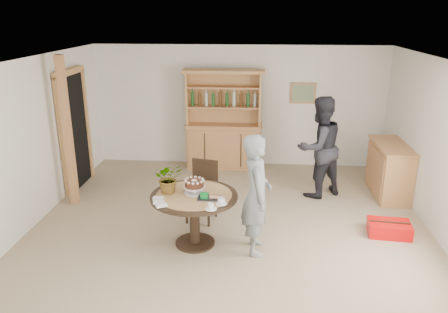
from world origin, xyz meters
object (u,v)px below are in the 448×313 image
at_px(hutch, 224,135).
at_px(red_suitcase, 389,229).
at_px(dining_chair, 203,187).
at_px(adult_person, 319,147).
at_px(sideboard, 389,170).
at_px(teen_boy, 256,195).
at_px(dining_table, 194,205).

relative_size(hutch, red_suitcase, 3.20).
bearing_deg(dining_chair, adult_person, 42.06).
height_order(sideboard, adult_person, adult_person).
relative_size(teen_boy, red_suitcase, 2.60).
xyz_separation_m(dining_table, red_suitcase, (2.81, 0.48, -0.50)).
relative_size(hutch, dining_chair, 2.16).
bearing_deg(teen_boy, sideboard, -53.71).
relative_size(dining_table, dining_chair, 1.27).
relative_size(dining_chair, teen_boy, 0.57).
bearing_deg(dining_chair, dining_table, -78.35).
height_order(dining_chair, teen_boy, teen_boy).
distance_m(teen_boy, red_suitcase, 2.17).
xyz_separation_m(dining_table, adult_person, (1.92, 1.89, 0.29)).
relative_size(adult_person, red_suitcase, 2.80).
bearing_deg(dining_table, teen_boy, -6.71).
xyz_separation_m(hutch, sideboard, (3.04, -1.24, -0.22)).
bearing_deg(dining_chair, hutch, 99.63).
bearing_deg(red_suitcase, teen_boy, -157.86).
xyz_separation_m(adult_person, red_suitcase, (0.89, -1.41, -0.79)).
bearing_deg(hutch, sideboard, -22.21).
xyz_separation_m(sideboard, dining_chair, (-3.18, -1.18, 0.06)).
relative_size(dining_chair, adult_person, 0.53).
distance_m(hutch, dining_table, 3.26).
bearing_deg(dining_table, dining_chair, 88.77).
height_order(dining_table, adult_person, adult_person).
bearing_deg(dining_chair, teen_boy, -35.22).
xyz_separation_m(sideboard, dining_table, (-3.20, -2.01, 0.13)).
xyz_separation_m(dining_table, teen_boy, (0.85, -0.10, 0.22)).
bearing_deg(hutch, dining_chair, -93.25).
height_order(hutch, sideboard, hutch).
height_order(hutch, dining_table, hutch).
relative_size(sideboard, red_suitcase, 1.98).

